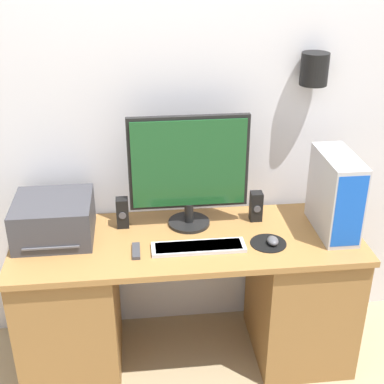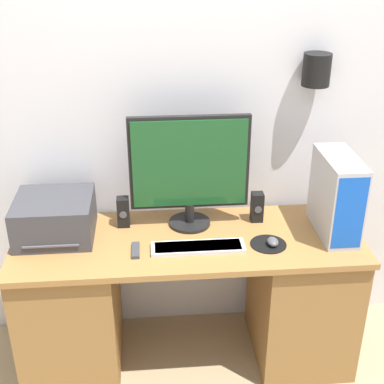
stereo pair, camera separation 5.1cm
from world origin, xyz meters
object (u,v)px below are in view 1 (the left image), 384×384
object	(u,v)px
monitor	(189,168)
speaker_right	(256,206)
computer_tower	(335,194)
remote_control	(136,251)
keyboard	(199,247)
speaker_left	(123,213)
mouse	(273,241)
printer	(54,219)

from	to	relation	value
monitor	speaker_right	distance (m)	0.41
computer_tower	remote_control	world-z (taller)	computer_tower
keyboard	speaker_left	xyz separation A→B (m)	(-0.34, 0.25, 0.07)
speaker_left	computer_tower	bearing A→B (deg)	-8.42
keyboard	mouse	size ratio (longest dim) A/B	6.05
computer_tower	printer	bearing A→B (deg)	176.40
monitor	keyboard	world-z (taller)	monitor
computer_tower	remote_control	bearing A→B (deg)	-174.13
speaker_right	mouse	bearing A→B (deg)	-83.41
speaker_left	remote_control	bearing A→B (deg)	-76.52
speaker_left	speaker_right	distance (m)	0.66
keyboard	speaker_left	distance (m)	0.43
mouse	speaker_left	size ratio (longest dim) A/B	0.47
monitor	computer_tower	xyz separation A→B (m)	(0.68, -0.14, -0.11)
keyboard	speaker_left	world-z (taller)	speaker_left
monitor	speaker_left	xyz separation A→B (m)	(-0.32, 0.01, -0.23)
remote_control	computer_tower	bearing A→B (deg)	5.87
printer	speaker_right	bearing A→B (deg)	3.51
keyboard	printer	bearing A→B (deg)	164.58
mouse	speaker_left	bearing A→B (deg)	160.17
remote_control	speaker_right	bearing A→B (deg)	21.76
monitor	computer_tower	bearing A→B (deg)	-11.54
computer_tower	speaker_left	xyz separation A→B (m)	(-1.00, 0.15, -0.12)
speaker_left	speaker_right	world-z (taller)	same
monitor	speaker_right	xyz separation A→B (m)	(0.34, 0.00, -0.23)
computer_tower	remote_control	xyz separation A→B (m)	(-0.95, -0.10, -0.19)
keyboard	speaker_left	size ratio (longest dim) A/B	2.83
computer_tower	speaker_left	size ratio (longest dim) A/B	2.56
monitor	printer	distance (m)	0.68
speaker_left	remote_control	distance (m)	0.26
mouse	printer	bearing A→B (deg)	169.69
mouse	keyboard	bearing A→B (deg)	179.85
computer_tower	speaker_left	distance (m)	1.02
mouse	remote_control	world-z (taller)	mouse
keyboard	printer	xyz separation A→B (m)	(-0.66, 0.18, 0.09)
speaker_right	keyboard	bearing A→B (deg)	-142.70
keyboard	remote_control	size ratio (longest dim) A/B	3.43
printer	speaker_left	world-z (taller)	printer
computer_tower	printer	distance (m)	1.33
speaker_right	remote_control	distance (m)	0.65
monitor	speaker_left	size ratio (longest dim) A/B	3.76
remote_control	mouse	bearing A→B (deg)	-0.25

